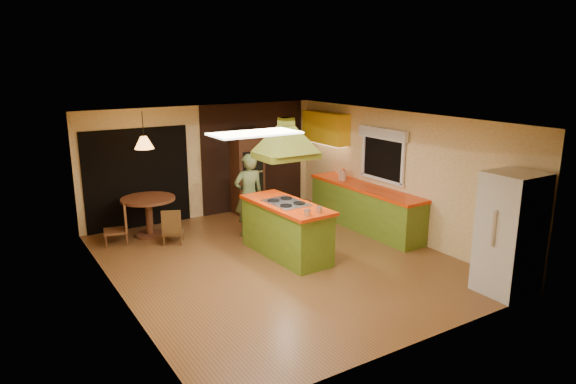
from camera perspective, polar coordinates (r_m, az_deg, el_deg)
ground at (r=9.16m, az=-0.96°, el=-7.64°), size 6.50×6.50×0.00m
room_walls at (r=8.77m, az=-0.99°, el=-0.05°), size 5.50×6.50×6.50m
ceiling_plane at (r=8.55m, az=-1.03°, el=8.09°), size 6.50×6.50×0.00m
brick_panel at (r=12.12m, az=-3.84°, el=3.96°), size 2.64×0.03×2.50m
nook_opening at (r=11.15m, az=-16.35°, el=1.44°), size 2.20×0.03×2.10m
right_counter at (r=10.84m, az=8.51°, el=-1.70°), size 0.62×3.05×0.92m
upper_cabinets at (r=11.85m, az=4.17°, el=7.14°), size 0.34×1.40×0.70m
window_right at (r=10.58m, az=10.50°, el=5.09°), size 0.12×1.35×1.06m
fluor_panel at (r=6.97m, az=-3.69°, el=6.52°), size 1.20×0.60×0.03m
kitchen_island at (r=9.26m, az=-0.20°, el=-4.13°), size 0.89×2.01×1.00m
range_hood at (r=8.86m, az=-0.21°, el=6.69°), size 1.02×0.73×0.79m
man at (r=10.25m, az=-4.38°, el=-0.35°), size 0.65×0.46×1.68m
refrigerator at (r=8.36m, az=23.47°, el=-4.26°), size 0.78×0.74×1.87m
wall_oven at (r=11.78m, az=-4.56°, el=2.22°), size 0.66×0.62×1.93m
dining_table at (r=10.63m, az=-15.22°, el=-1.84°), size 1.06×1.06×0.79m
chair_left at (r=10.41m, az=-18.68°, el=-3.36°), size 0.52×0.52×0.80m
chair_near at (r=10.17m, az=-12.71°, el=-3.65°), size 0.51×0.51×0.70m
pendant_lamp at (r=10.35m, az=-15.71°, el=5.31°), size 0.40×0.40×0.24m
canister_large at (r=11.18m, az=6.18°, el=1.86°), size 0.16×0.16×0.22m
canister_medium at (r=11.18m, az=6.19°, el=1.75°), size 0.15×0.15×0.17m
canister_small at (r=11.25m, az=5.93°, el=1.82°), size 0.17×0.17×0.17m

